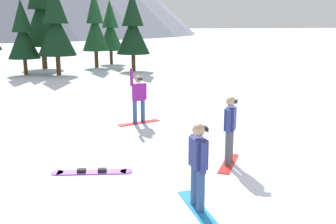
{
  "coord_description": "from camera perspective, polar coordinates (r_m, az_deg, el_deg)",
  "views": [
    {
      "loc": [
        -6.59,
        -6.14,
        3.42
      ],
      "look_at": [
        -2.91,
        3.65,
        1.0
      ],
      "focal_mm": 40.2,
      "sensor_mm": 36.0,
      "label": 1
    }
  ],
  "objects": [
    {
      "name": "snowboarder_foreground",
      "position": [
        7.07,
        4.58,
        -8.0
      ],
      "size": [
        0.38,
        1.55,
        1.68
      ],
      "color": "#1E8CD8",
      "rests_on": "ground_plane"
    },
    {
      "name": "snowboarder_midground",
      "position": [
        9.44,
        9.37,
        -2.52
      ],
      "size": [
        1.14,
        1.3,
        1.73
      ],
      "color": "red",
      "rests_on": "ground_plane"
    },
    {
      "name": "snowboarder_background",
      "position": [
        13.32,
        -4.48,
        2.19
      ],
      "size": [
        1.59,
        0.58,
        1.98
      ],
      "color": "red",
      "rests_on": "ground_plane"
    },
    {
      "name": "loose_snowboard_near_left",
      "position": [
        9.22,
        -11.46,
        -8.87
      ],
      "size": [
        1.91,
        0.85,
        0.09
      ],
      "color": "#993FD8",
      "rests_on": "ground_plane"
    },
    {
      "name": "pine_tree_short",
      "position": [
        28.4,
        -21.16,
        10.97
      ],
      "size": [
        2.17,
        2.17,
        5.2
      ],
      "color": "#472D19",
      "rests_on": "ground_plane"
    },
    {
      "name": "pine_tree_twin",
      "position": [
        31.87,
        -11.01,
        12.75
      ],
      "size": [
        2.15,
        2.15,
        6.27
      ],
      "color": "#472D19",
      "rests_on": "ground_plane"
    },
    {
      "name": "pine_tree_tall",
      "position": [
        34.43,
        -8.74,
        12.27
      ],
      "size": [
        2.25,
        2.25,
        5.63
      ],
      "color": "#472D19",
      "rests_on": "ground_plane"
    },
    {
      "name": "pine_tree_leaning",
      "position": [
        27.54,
        -16.64,
        12.42
      ],
      "size": [
        2.64,
        2.64,
        6.22
      ],
      "color": "#472D19",
      "rests_on": "ground_plane"
    },
    {
      "name": "pine_tree_broad",
      "position": [
        32.11,
        -18.71,
        14.19
      ],
      "size": [
        3.07,
        3.07,
        8.17
      ],
      "color": "#472D19",
      "rests_on": "ground_plane"
    },
    {
      "name": "pine_tree_slender",
      "position": [
        28.99,
        -5.36,
        12.56
      ],
      "size": [
        2.55,
        2.55,
        5.91
      ],
      "color": "#472D19",
      "rests_on": "ground_plane"
    }
  ]
}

